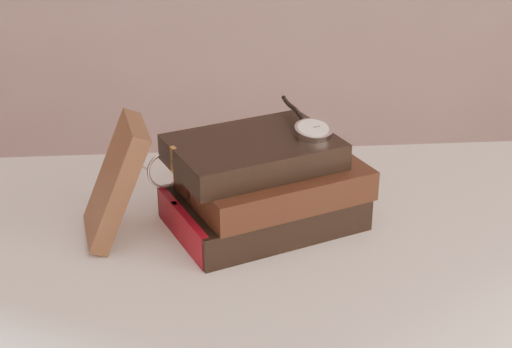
{
  "coord_description": "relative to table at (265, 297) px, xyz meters",
  "views": [
    {
      "loc": [
        -0.08,
        -0.53,
        1.27
      ],
      "look_at": [
        -0.01,
        0.4,
        0.82
      ],
      "focal_mm": 53.63,
      "sensor_mm": 36.0,
      "label": 1
    }
  ],
  "objects": [
    {
      "name": "pocket_watch",
      "position": [
        0.07,
        0.06,
        0.22
      ],
      "size": [
        0.07,
        0.16,
        0.02
      ],
      "color": "silver",
      "rests_on": "book_stack"
    },
    {
      "name": "journal",
      "position": [
        -0.19,
        0.03,
        0.17
      ],
      "size": [
        0.11,
        0.12,
        0.16
      ],
      "primitive_type": "cube",
      "rotation": [
        0.0,
        0.41,
        0.19
      ],
      "color": "#3B2316",
      "rests_on": "table"
    },
    {
      "name": "book_stack",
      "position": [
        0.0,
        0.05,
        0.15
      ],
      "size": [
        0.3,
        0.25,
        0.12
      ],
      "color": "black",
      "rests_on": "table"
    },
    {
      "name": "eyeglasses",
      "position": [
        -0.11,
        0.09,
        0.16
      ],
      "size": [
        0.14,
        0.15,
        0.05
      ],
      "color": "silver",
      "rests_on": "book_stack"
    },
    {
      "name": "table",
      "position": [
        0.0,
        0.0,
        0.0
      ],
      "size": [
        1.0,
        0.6,
        0.75
      ],
      "color": "beige",
      "rests_on": "ground"
    }
  ]
}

